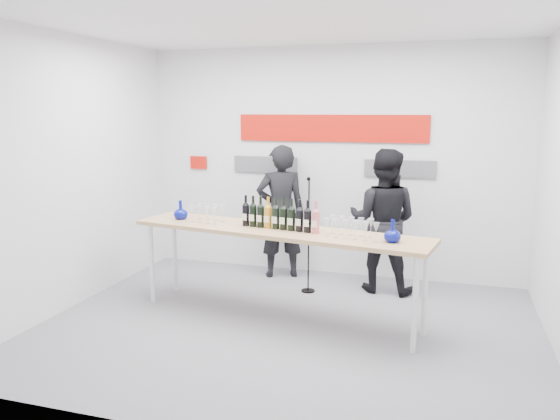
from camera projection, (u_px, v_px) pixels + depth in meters
The scene contains 12 objects.
ground at pixel (288, 327), 5.58m from camera, with size 5.00×5.00×0.00m, color slate.
back_wall at pixel (331, 163), 7.19m from camera, with size 5.00×0.04×3.00m, color silver.
signage at pixel (326, 139), 7.12m from camera, with size 3.38×0.02×0.79m.
tasting_table at pixel (277, 236), 5.68m from camera, with size 3.28×1.17×0.97m.
wine_bottles at pixel (280, 214), 5.64m from camera, with size 0.89×0.22×0.33m.
decanter_left at pixel (181, 210), 6.17m from camera, with size 0.16×0.16×0.21m, color #060F7A, non-canonical shape.
decanter_right at pixel (393, 231), 5.10m from camera, with size 0.16×0.16×0.21m, color #060F7A, non-canonical shape.
glasses_left at pixel (207, 213), 6.04m from camera, with size 0.39×0.27×0.18m.
glasses_right at pixel (351, 228), 5.29m from camera, with size 0.56×0.30×0.18m.
presenter_left at pixel (281, 212), 7.14m from camera, with size 0.64×0.42×1.75m, color black.
presenter_right at pixel (383, 221), 6.57m from camera, with size 0.85×0.66×1.74m, color black.
mic_stand at pixel (308, 257), 6.59m from camera, with size 0.16×0.16×1.41m.
Camera 1 is at (1.46, -5.06, 2.19)m, focal length 35.00 mm.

